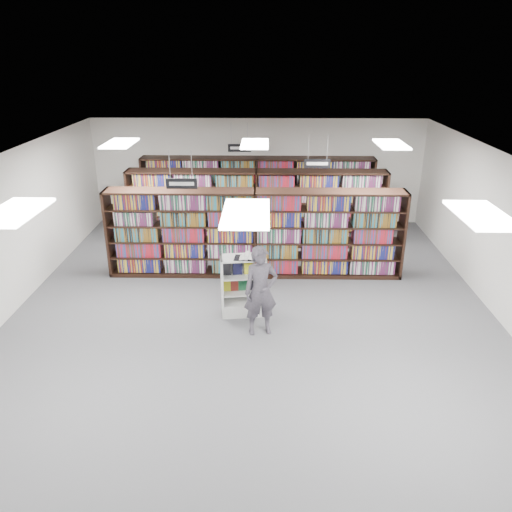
{
  "coord_description": "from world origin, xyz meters",
  "views": [
    {
      "loc": [
        0.25,
        -9.1,
        5.13
      ],
      "look_at": [
        0.06,
        0.5,
        1.1
      ],
      "focal_mm": 35.0,
      "sensor_mm": 36.0,
      "label": 1
    }
  ],
  "objects_px": {
    "shopper": "(261,291)",
    "endcap_display": "(243,293)",
    "open_book": "(247,257)",
    "bookshelf_row_near": "(255,233)"
  },
  "relations": [
    {
      "from": "bookshelf_row_near",
      "to": "open_book",
      "type": "bearing_deg",
      "value": -92.99
    },
    {
      "from": "shopper",
      "to": "endcap_display",
      "type": "bearing_deg",
      "value": 102.62
    },
    {
      "from": "endcap_display",
      "to": "open_book",
      "type": "relative_size",
      "value": 2.32
    },
    {
      "from": "open_book",
      "to": "shopper",
      "type": "distance_m",
      "value": 0.84
    },
    {
      "from": "endcap_display",
      "to": "shopper",
      "type": "distance_m",
      "value": 0.96
    },
    {
      "from": "bookshelf_row_near",
      "to": "open_book",
      "type": "xyz_separation_m",
      "value": [
        -0.11,
        -2.03,
        0.25
      ]
    },
    {
      "from": "bookshelf_row_near",
      "to": "shopper",
      "type": "bearing_deg",
      "value": -86.39
    },
    {
      "from": "bookshelf_row_near",
      "to": "shopper",
      "type": "height_order",
      "value": "bookshelf_row_near"
    },
    {
      "from": "open_book",
      "to": "endcap_display",
      "type": "bearing_deg",
      "value": 137.02
    },
    {
      "from": "bookshelf_row_near",
      "to": "endcap_display",
      "type": "bearing_deg",
      "value": -95.8
    }
  ]
}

